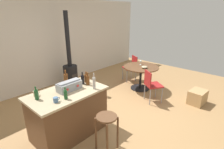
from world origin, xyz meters
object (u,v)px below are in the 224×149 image
Objects in this scene: folding_chair_near at (131,66)px; bottle_5 at (88,80)px; cup_0 at (56,100)px; cup_1 at (36,93)px; dining_table at (141,72)px; kitchen_island at (69,113)px; folding_chair_far at (151,84)px; bottle_1 at (83,79)px; wine_glass at (141,61)px; bottle_6 at (66,94)px; wood_stove at (70,70)px; cardboard_box at (197,97)px; serving_bowl at (145,67)px; bottle_3 at (86,78)px; toolbox at (69,86)px; bottle_4 at (36,94)px; bottle_0 at (66,79)px; wooden_stool at (107,125)px; bottle_2 at (94,83)px.

bottle_5 is at bearing -162.52° from folding_chair_near.
cup_1 reaches higher than cup_0.
bottle_5 is at bearing -175.14° from dining_table.
kitchen_island is 2.29m from folding_chair_far.
wine_glass is at bearing 4.66° from bottle_1.
bottle_5 is 1.23× the size of bottle_6.
cup_1 is (-0.90, 0.19, -0.05)m from bottle_1.
wine_glass is (3.37, 0.02, -0.12)m from cup_1.
cardboard_box is at bearing -65.06° from wood_stove.
wine_glass reaches higher than serving_bowl.
bottle_3 is (-0.84, -1.80, 0.44)m from wood_stove.
toolbox is at bearing 152.02° from cardboard_box.
bottle_4 is 3.42m from wine_glass.
dining_table is at bearing 64.67° from serving_bowl.
dining_table is at bearing 97.07° from cardboard_box.
toolbox reaches higher than cup_1.
bottle_4 is at bearing 166.56° from folding_chair_far.
folding_chair_near is 2.86m from bottle_5.
bottle_1 is at bearing -175.34° from wine_glass.
bottle_0 reaches higher than dining_table.
dining_table is 9.32× the size of cup_1.
wooden_stool is 2.07m from folding_chair_far.
folding_chair_near is at bearing 64.17° from wine_glass.
kitchen_island is at bearing 101.99° from wooden_stool.
folding_chair_far is at bearing -125.19° from folding_chair_near.
bottle_1 reaches higher than cardboard_box.
cardboard_box is at bearing -82.93° from dining_table.
wine_glass is (3.08, 0.50, -0.16)m from bottle_6.
bottle_1 reaches higher than toolbox.
bottle_5 is (-2.69, -0.85, 0.51)m from folding_chair_near.
bottle_2 is at bearing -101.15° from bottle_5.
kitchen_island is at bearing 53.69° from bottle_6.
cup_1 is (-0.64, 1.11, 0.46)m from wooden_stool.
folding_chair_near is at bearing -31.28° from wood_stove.
bottle_1 is (0.44, 0.07, 0.55)m from kitchen_island.
kitchen_island is 0.61× the size of wood_stove.
wine_glass is (2.47, 0.20, -0.17)m from bottle_1.
wooden_stool is 3.42m from folding_chair_near.
cup_0 reaches higher than dining_table.
wood_stove is 9.30× the size of bottle_1.
dining_table is 0.46× the size of wood_stove.
kitchen_island is at bearing -126.52° from wood_stove.
wood_stove is 10.01× the size of bottle_3.
dining_table reaches higher than wooden_stool.
wood_stove is 20.42× the size of cup_1.
cardboard_box is at bearing -27.20° from cup_1.
bottle_2 is 1.47× the size of bottle_6.
dining_table is at bearing 2.01° from bottle_1.
wooden_stool is at bearing -114.33° from bottle_2.
bottle_0 is 2.71m from wine_glass.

